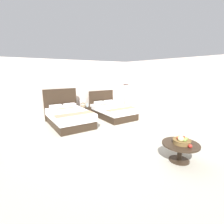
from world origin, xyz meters
The scene contains 12 objects.
ground_plane centered at (0.00, 0.00, -0.01)m, with size 9.24×10.25×0.02m, color #A8A394.
wall_back centered at (0.00, 3.33, 1.26)m, with size 9.24×0.12×2.52m, color silver.
wall_side_right centered at (2.82, 0.40, 1.26)m, with size 0.12×5.85×2.52m, color silver.
bed_near_window centered at (-1.01, 1.99, 0.32)m, with size 1.39×2.08×1.31m.
bed_near_corner centered at (1.01, 1.99, 0.29)m, with size 1.34×2.12×1.11m.
nightstand centered at (-0.05, 2.72, 0.23)m, with size 0.57×0.45×0.46m.
table_lamp centered at (-0.05, 2.74, 0.72)m, with size 0.29×0.29×0.43m.
vase centered at (0.12, 2.68, 0.54)m, with size 0.08×0.08×0.17m.
coffee_table centered at (0.14, -2.04, 0.32)m, with size 0.82×0.82×0.43m.
fruit_bowl centered at (0.14, -2.05, 0.50)m, with size 0.39×0.39×0.21m.
loose_apple centered at (0.10, -2.28, 0.47)m, with size 0.08×0.08×0.08m.
floor_lamp_corner centered at (2.33, 2.66, 0.69)m, with size 0.21×0.21×1.38m.
Camera 1 is at (-3.08, -4.00, 1.99)m, focal length 26.42 mm.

